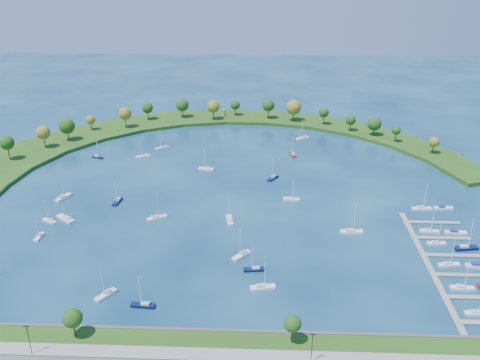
{
  "coord_description": "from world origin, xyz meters",
  "views": [
    {
      "loc": [
        14.78,
        -230.39,
        109.22
      ],
      "look_at": [
        5.0,
        5.0,
        4.0
      ],
      "focal_mm": 39.45,
      "sensor_mm": 36.0,
      "label": 1
    }
  ],
  "objects_px": {
    "moored_boat_16": "(352,231)",
    "moored_boat_21": "(273,177)",
    "docked_boat_7": "(466,247)",
    "docked_boat_8": "(429,230)",
    "moored_boat_9": "(39,236)",
    "moored_boat_14": "(206,168)",
    "moored_boat_3": "(293,154)",
    "moored_boat_15": "(291,198)",
    "moored_boat_12": "(143,156)",
    "moored_boat_13": "(106,294)",
    "moored_boat_8": "(66,218)",
    "moored_boat_17": "(303,138)",
    "dock_system": "(448,265)",
    "docked_boat_2": "(462,287)",
    "docked_boat_0": "(477,312)",
    "moored_boat_0": "(143,304)",
    "moored_boat_20": "(162,147)",
    "moored_boat_19": "(263,287)",
    "docked_boat_6": "(436,242)",
    "moored_boat_6": "(49,220)",
    "docked_boat_10": "(422,208)",
    "moored_boat_1": "(230,219)",
    "docked_boat_5": "(478,266)",
    "moored_boat_11": "(97,157)",
    "moored_boat_10": "(254,269)",
    "moored_boat_5": "(117,201)",
    "harbor_tower": "(224,113)",
    "moored_boat_7": "(63,197)",
    "moored_boat_18": "(242,255)",
    "docked_boat_4": "(449,264)",
    "moored_boat_4": "(157,217)",
    "docked_boat_9": "(455,232)"
  },
  "relations": [
    {
      "from": "moored_boat_16",
      "to": "moored_boat_21",
      "type": "bearing_deg",
      "value": 115.77
    },
    {
      "from": "docked_boat_7",
      "to": "docked_boat_8",
      "type": "height_order",
      "value": "docked_boat_7"
    },
    {
      "from": "moored_boat_9",
      "to": "moored_boat_14",
      "type": "bearing_deg",
      "value": 143.61
    },
    {
      "from": "moored_boat_16",
      "to": "moored_boat_21",
      "type": "relative_size",
      "value": 1.2
    },
    {
      "from": "moored_boat_3",
      "to": "moored_boat_15",
      "type": "bearing_deg",
      "value": 164.39
    },
    {
      "from": "moored_boat_12",
      "to": "moored_boat_13",
      "type": "relative_size",
      "value": 0.97
    },
    {
      "from": "moored_boat_8",
      "to": "moored_boat_17",
      "type": "height_order",
      "value": "moored_boat_8"
    },
    {
      "from": "dock_system",
      "to": "docked_boat_2",
      "type": "bearing_deg",
      "value": -89.15
    },
    {
      "from": "moored_boat_16",
      "to": "docked_boat_0",
      "type": "distance_m",
      "value": 60.81
    },
    {
      "from": "moored_boat_0",
      "to": "moored_boat_20",
      "type": "bearing_deg",
      "value": -77.65
    },
    {
      "from": "moored_boat_16",
      "to": "moored_boat_19",
      "type": "distance_m",
      "value": 54.61
    },
    {
      "from": "moored_boat_16",
      "to": "moored_boat_15",
      "type": "bearing_deg",
      "value": 123.36
    },
    {
      "from": "moored_boat_8",
      "to": "docked_boat_6",
      "type": "xyz_separation_m",
      "value": [
        154.81,
        -13.83,
        -0.11
      ]
    },
    {
      "from": "dock_system",
      "to": "moored_boat_13",
      "type": "height_order",
      "value": "moored_boat_13"
    },
    {
      "from": "moored_boat_6",
      "to": "moored_boat_9",
      "type": "relative_size",
      "value": 1.03
    },
    {
      "from": "docked_boat_2",
      "to": "moored_boat_20",
      "type": "bearing_deg",
      "value": 134.45
    },
    {
      "from": "moored_boat_17",
      "to": "docked_boat_10",
      "type": "distance_m",
      "value": 104.51
    },
    {
      "from": "moored_boat_1",
      "to": "docked_boat_5",
      "type": "bearing_deg",
      "value": -117.92
    },
    {
      "from": "moored_boat_3",
      "to": "moored_boat_21",
      "type": "height_order",
      "value": "moored_boat_21"
    },
    {
      "from": "moored_boat_8",
      "to": "moored_boat_11",
      "type": "relative_size",
      "value": 1.48
    },
    {
      "from": "docked_boat_0",
      "to": "moored_boat_1",
      "type": "bearing_deg",
      "value": 142.25
    },
    {
      "from": "moored_boat_10",
      "to": "moored_boat_9",
      "type": "bearing_deg",
      "value": -20.16
    },
    {
      "from": "moored_boat_21",
      "to": "docked_boat_5",
      "type": "relative_size",
      "value": 1.29
    },
    {
      "from": "moored_boat_1",
      "to": "docked_boat_5",
      "type": "distance_m",
      "value": 99.16
    },
    {
      "from": "moored_boat_5",
      "to": "moored_boat_13",
      "type": "relative_size",
      "value": 0.99
    },
    {
      "from": "docked_boat_2",
      "to": "docked_boat_5",
      "type": "relative_size",
      "value": 1.35
    },
    {
      "from": "harbor_tower",
      "to": "moored_boat_7",
      "type": "distance_m",
      "value": 144.08
    },
    {
      "from": "moored_boat_7",
      "to": "moored_boat_20",
      "type": "height_order",
      "value": "moored_boat_7"
    },
    {
      "from": "moored_boat_3",
      "to": "docked_boat_7",
      "type": "bearing_deg",
      "value": -159.61
    },
    {
      "from": "docked_boat_2",
      "to": "moored_boat_18",
      "type": "bearing_deg",
      "value": 167.48
    },
    {
      "from": "moored_boat_10",
      "to": "dock_system",
      "type": "bearing_deg",
      "value": 177.87
    },
    {
      "from": "moored_boat_3",
      "to": "moored_boat_20",
      "type": "relative_size",
      "value": 1.0
    },
    {
      "from": "moored_boat_19",
      "to": "docked_boat_7",
      "type": "xyz_separation_m",
      "value": [
        79.71,
        29.34,
        0.02
      ]
    },
    {
      "from": "moored_boat_7",
      "to": "docked_boat_4",
      "type": "bearing_deg",
      "value": -82.79
    },
    {
      "from": "harbor_tower",
      "to": "moored_boat_18",
      "type": "height_order",
      "value": "moored_boat_18"
    },
    {
      "from": "moored_boat_12",
      "to": "docked_boat_2",
      "type": "xyz_separation_m",
      "value": [
        136.66,
        -119.09,
        0.01
      ]
    },
    {
      "from": "moored_boat_21",
      "to": "docked_boat_4",
      "type": "distance_m",
      "value": 100.35
    },
    {
      "from": "moored_boat_4",
      "to": "docked_boat_8",
      "type": "distance_m",
      "value": 115.58
    },
    {
      "from": "moored_boat_16",
      "to": "moored_boat_20",
      "type": "height_order",
      "value": "moored_boat_16"
    },
    {
      "from": "moored_boat_14",
      "to": "docked_boat_8",
      "type": "distance_m",
      "value": 117.46
    },
    {
      "from": "moored_boat_4",
      "to": "moored_boat_5",
      "type": "bearing_deg",
      "value": 114.39
    },
    {
      "from": "docked_boat_7",
      "to": "docked_boat_0",
      "type": "bearing_deg",
      "value": -113.65
    },
    {
      "from": "moored_boat_19",
      "to": "docked_boat_7",
      "type": "bearing_deg",
      "value": 7.29
    },
    {
      "from": "moored_boat_10",
      "to": "moored_boat_20",
      "type": "bearing_deg",
      "value": -72.97
    },
    {
      "from": "docked_boat_5",
      "to": "docked_boat_4",
      "type": "bearing_deg",
      "value": 177.31
    },
    {
      "from": "docked_boat_5",
      "to": "docked_boat_0",
      "type": "bearing_deg",
      "value": -110.61
    },
    {
      "from": "docked_boat_8",
      "to": "harbor_tower",
      "type": "bearing_deg",
      "value": 126.96
    },
    {
      "from": "harbor_tower",
      "to": "docked_boat_5",
      "type": "xyz_separation_m",
      "value": [
        106.63,
        -178.22,
        -3.74
      ]
    },
    {
      "from": "moored_boat_21",
      "to": "docked_boat_9",
      "type": "distance_m",
      "value": 91.39
    },
    {
      "from": "moored_boat_21",
      "to": "docked_boat_7",
      "type": "bearing_deg",
      "value": 81.93
    }
  ]
}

